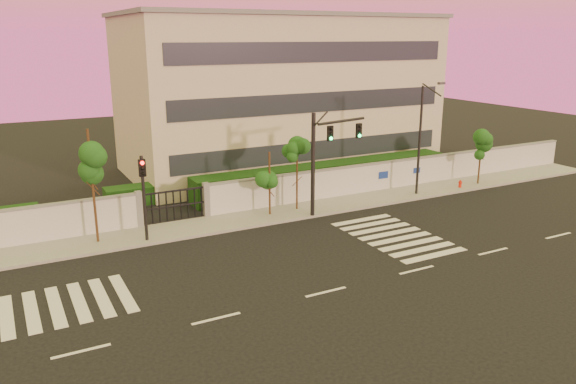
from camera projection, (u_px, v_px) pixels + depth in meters
name	position (u px, v px, depth m)	size (l,w,h in m)	color
ground	(326.00, 292.00, 24.05)	(120.00, 120.00, 0.00)	black
sidewalk	(232.00, 221.00, 32.96)	(60.00, 3.00, 0.15)	gray
perimeter_wall	(224.00, 199.00, 34.01)	(60.00, 0.36, 2.20)	#BABCC1
hedge_row	(223.00, 190.00, 36.89)	(41.00, 4.25, 1.80)	#133610
institutional_building	(279.00, 93.00, 45.16)	(24.40, 12.40, 12.25)	beige
road_markings	(256.00, 268.00, 26.53)	(57.00, 7.62, 0.02)	silver
street_tree_c	(91.00, 161.00, 28.40)	(1.62, 1.29, 6.13)	#382314
street_tree_d	(270.00, 169.00, 33.33)	(1.49, 1.19, 4.00)	#382314
street_tree_e	(297.00, 158.00, 34.27)	(1.43, 1.14, 4.58)	#382314
street_tree_f	(481.00, 147.00, 40.42)	(1.52, 1.21, 3.90)	#382314
traffic_signal_main	(325.00, 151.00, 33.20)	(3.97, 1.05, 6.32)	black
traffic_signal_secondary	(144.00, 188.00, 28.99)	(0.37, 0.35, 4.71)	black
streetlight_east	(422.00, 135.00, 37.27)	(0.47, 1.88, 7.80)	black
fire_hydrant	(460.00, 185.00, 40.00)	(0.27, 0.26, 0.69)	red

